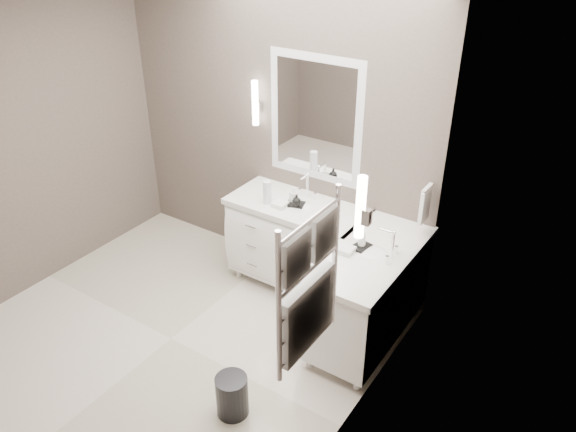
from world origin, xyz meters
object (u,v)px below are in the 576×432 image
Objects in this scene: towel_ladder at (308,291)px; waste_bin at (232,395)px; vanity_right at (368,290)px; vanity_back at (297,239)px.

waste_bin is (-0.65, 0.09, -1.23)m from towel_ladder.
towel_ladder is at bearing -80.16° from vanity_right.
towel_ladder is (1.10, -1.63, 0.91)m from vanity_back.
vanity_right is at bearing 99.84° from towel_ladder.
vanity_back is 3.89× the size of waste_bin.
waste_bin is (-0.43, -1.21, -0.33)m from vanity_right.
towel_ladder reaches higher than vanity_back.
vanity_back is 1.63m from waste_bin.
vanity_back is 1.00× the size of vanity_right.
waste_bin is at bearing -109.33° from vanity_right.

